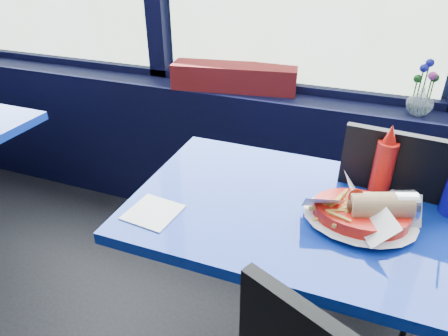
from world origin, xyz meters
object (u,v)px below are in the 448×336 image
Objects in this scene: planter_box at (234,77)px; food_basket at (363,212)px; near_table at (312,254)px; ketchup_bottle at (384,164)px; flower_vase at (421,98)px; chair_near_back at (386,218)px.

food_basket is (0.73, -0.88, -0.08)m from planter_box.
planter_box is (-0.60, 0.86, 0.30)m from near_table.
food_basket is 1.24× the size of ketchup_bottle.
flower_vase is at bearing -11.08° from planter_box.
near_table is 0.39m from chair_near_back.
flower_vase is 0.88m from food_basket.
near_table is at bearing -64.88° from planter_box.
near_table is 0.94m from flower_vase.
planter_box is at bearing -27.90° from chair_near_back.
chair_near_back is 3.91× the size of flower_vase.
ketchup_bottle is at bearing 45.49° from near_table.
near_table is at bearing -109.94° from flower_vase.
ketchup_bottle is at bearing -51.58° from planter_box.
ketchup_bottle reaches higher than near_table.
near_table is 1.85× the size of planter_box.
ketchup_bottle reaches higher than planter_box.
near_table is 4.77× the size of ketchup_bottle.
flower_vase reaches higher than food_basket.
chair_near_back is at bearing -98.16° from flower_vase.
ketchup_bottle is (-0.13, -0.67, -0.01)m from flower_vase.
food_basket is at bearing -60.01° from planter_box.
ketchup_bottle is (-0.06, -0.14, 0.30)m from chair_near_back.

